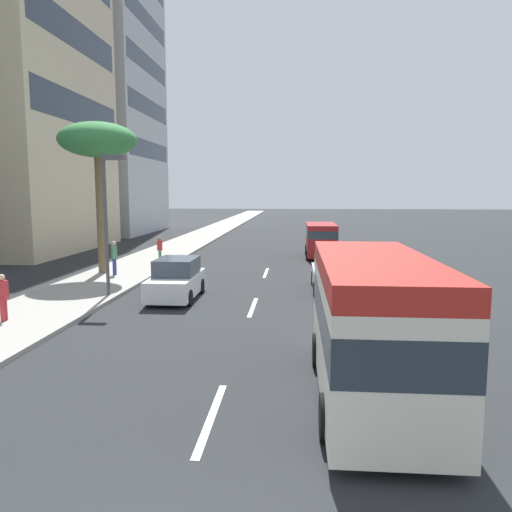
{
  "coord_description": "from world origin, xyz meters",
  "views": [
    {
      "loc": [
        -3.87,
        -1.63,
        4.4
      ],
      "look_at": [
        18.06,
        0.15,
        1.57
      ],
      "focal_mm": 34.68,
      "sensor_mm": 36.0,
      "label": 1
    }
  ],
  "objects_px": {
    "minibus_lead": "(373,322)",
    "pedestrian_mid_block": "(114,256)",
    "pedestrian_near_lamp": "(160,249)",
    "palm_tree": "(98,143)",
    "car_fourth": "(176,280)",
    "van_second": "(321,238)",
    "pedestrian_by_tree": "(3,295)",
    "street_lamp": "(108,207)",
    "car_third": "(334,274)"
  },
  "relations": [
    {
      "from": "van_second",
      "to": "street_lamp",
      "type": "xyz_separation_m",
      "value": [
        -14.05,
        9.38,
        2.49
      ]
    },
    {
      "from": "car_fourth",
      "to": "pedestrian_near_lamp",
      "type": "distance_m",
      "value": 9.75
    },
    {
      "from": "pedestrian_mid_block",
      "to": "pedestrian_by_tree",
      "type": "distance_m",
      "value": 9.35
    },
    {
      "from": "van_second",
      "to": "minibus_lead",
      "type": "bearing_deg",
      "value": 179.85
    },
    {
      "from": "minibus_lead",
      "to": "street_lamp",
      "type": "distance_m",
      "value": 13.38
    },
    {
      "from": "car_third",
      "to": "pedestrian_near_lamp",
      "type": "xyz_separation_m",
      "value": [
        6.95,
        9.92,
        0.28
      ]
    },
    {
      "from": "pedestrian_mid_block",
      "to": "car_third",
      "type": "bearing_deg",
      "value": -141.79
    },
    {
      "from": "car_fourth",
      "to": "pedestrian_near_lamp",
      "type": "relative_size",
      "value": 2.5
    },
    {
      "from": "minibus_lead",
      "to": "street_lamp",
      "type": "relative_size",
      "value": 1.14
    },
    {
      "from": "van_second",
      "to": "car_fourth",
      "type": "bearing_deg",
      "value": 154.34
    },
    {
      "from": "pedestrian_mid_block",
      "to": "palm_tree",
      "type": "bearing_deg",
      "value": 13.97
    },
    {
      "from": "car_fourth",
      "to": "street_lamp",
      "type": "xyz_separation_m",
      "value": [
        -0.2,
        2.73,
        3.02
      ]
    },
    {
      "from": "van_second",
      "to": "pedestrian_by_tree",
      "type": "xyz_separation_m",
      "value": [
        -18.44,
        11.39,
        -0.31
      ]
    },
    {
      "from": "car_third",
      "to": "palm_tree",
      "type": "relative_size",
      "value": 0.58
    },
    {
      "from": "car_fourth",
      "to": "pedestrian_near_lamp",
      "type": "height_order",
      "value": "pedestrian_near_lamp"
    },
    {
      "from": "van_second",
      "to": "palm_tree",
      "type": "bearing_deg",
      "value": 125.02
    },
    {
      "from": "pedestrian_by_tree",
      "to": "street_lamp",
      "type": "relative_size",
      "value": 0.27
    },
    {
      "from": "pedestrian_near_lamp",
      "to": "street_lamp",
      "type": "xyz_separation_m",
      "value": [
        -9.39,
        -0.54,
        2.78
      ]
    },
    {
      "from": "pedestrian_by_tree",
      "to": "van_second",
      "type": "bearing_deg",
      "value": 72.87
    },
    {
      "from": "car_fourth",
      "to": "palm_tree",
      "type": "relative_size",
      "value": 0.51
    },
    {
      "from": "palm_tree",
      "to": "street_lamp",
      "type": "relative_size",
      "value": 1.36
    },
    {
      "from": "van_second",
      "to": "pedestrian_by_tree",
      "type": "height_order",
      "value": "van_second"
    },
    {
      "from": "car_third",
      "to": "street_lamp",
      "type": "relative_size",
      "value": 0.79
    },
    {
      "from": "pedestrian_near_lamp",
      "to": "palm_tree",
      "type": "bearing_deg",
      "value": 46.53
    },
    {
      "from": "pedestrian_near_lamp",
      "to": "palm_tree",
      "type": "relative_size",
      "value": 0.2
    },
    {
      "from": "van_second",
      "to": "car_third",
      "type": "distance_m",
      "value": 11.62
    },
    {
      "from": "pedestrian_by_tree",
      "to": "street_lamp",
      "type": "height_order",
      "value": "street_lamp"
    },
    {
      "from": "minibus_lead",
      "to": "pedestrian_by_tree",
      "type": "bearing_deg",
      "value": 66.27
    },
    {
      "from": "car_fourth",
      "to": "pedestrian_mid_block",
      "type": "distance_m",
      "value": 6.51
    },
    {
      "from": "van_second",
      "to": "pedestrian_mid_block",
      "type": "relative_size",
      "value": 2.79
    },
    {
      "from": "pedestrian_mid_block",
      "to": "car_fourth",
      "type": "bearing_deg",
      "value": -175.97
    },
    {
      "from": "minibus_lead",
      "to": "pedestrian_mid_block",
      "type": "bearing_deg",
      "value": 37.59
    },
    {
      "from": "car_fourth",
      "to": "palm_tree",
      "type": "xyz_separation_m",
      "value": [
        5.44,
        5.35,
        6.18
      ]
    },
    {
      "from": "pedestrian_mid_block",
      "to": "palm_tree",
      "type": "height_order",
      "value": "palm_tree"
    },
    {
      "from": "palm_tree",
      "to": "street_lamp",
      "type": "height_order",
      "value": "palm_tree"
    },
    {
      "from": "minibus_lead",
      "to": "street_lamp",
      "type": "xyz_separation_m",
      "value": [
        9.37,
        9.32,
        2.12
      ]
    },
    {
      "from": "pedestrian_by_tree",
      "to": "palm_tree",
      "type": "distance_m",
      "value": 11.68
    },
    {
      "from": "pedestrian_near_lamp",
      "to": "street_lamp",
      "type": "height_order",
      "value": "street_lamp"
    },
    {
      "from": "car_third",
      "to": "pedestrian_by_tree",
      "type": "xyz_separation_m",
      "value": [
        -6.83,
        11.39,
        0.26
      ]
    },
    {
      "from": "minibus_lead",
      "to": "palm_tree",
      "type": "xyz_separation_m",
      "value": [
        15.01,
        11.94,
        5.29
      ]
    },
    {
      "from": "car_fourth",
      "to": "pedestrian_near_lamp",
      "type": "xyz_separation_m",
      "value": [
        9.19,
        3.27,
        0.24
      ]
    },
    {
      "from": "pedestrian_near_lamp",
      "to": "van_second",
      "type": "bearing_deg",
      "value": -169.3
    },
    {
      "from": "minibus_lead",
      "to": "pedestrian_mid_block",
      "type": "height_order",
      "value": "minibus_lead"
    },
    {
      "from": "minibus_lead",
      "to": "car_fourth",
      "type": "xyz_separation_m",
      "value": [
        9.57,
        6.59,
        -0.89
      ]
    },
    {
      "from": "van_second",
      "to": "pedestrian_near_lamp",
      "type": "bearing_deg",
      "value": 115.15
    },
    {
      "from": "minibus_lead",
      "to": "street_lamp",
      "type": "height_order",
      "value": "street_lamp"
    },
    {
      "from": "van_second",
      "to": "pedestrian_near_lamp",
      "type": "distance_m",
      "value": 10.96
    },
    {
      "from": "palm_tree",
      "to": "street_lamp",
      "type": "distance_m",
      "value": 6.98
    },
    {
      "from": "car_third",
      "to": "pedestrian_by_tree",
      "type": "relative_size",
      "value": 2.9
    },
    {
      "from": "pedestrian_near_lamp",
      "to": "street_lamp",
      "type": "relative_size",
      "value": 0.28
    }
  ]
}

